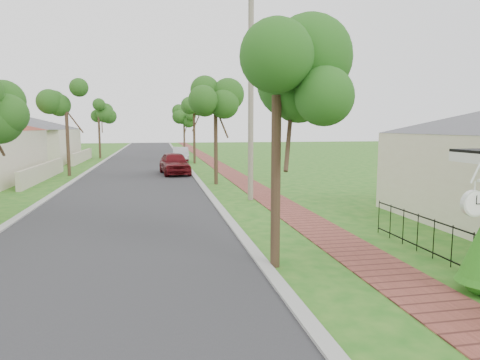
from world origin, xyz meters
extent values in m
plane|color=#1E6117|center=(0.00, 0.00, 0.00)|extent=(160.00, 160.00, 0.00)
cube|color=#28282B|center=(-3.00, 20.00, 0.00)|extent=(7.00, 120.00, 0.02)
cube|color=#9E9E99|center=(0.65, 20.00, 0.00)|extent=(0.30, 120.00, 0.10)
cube|color=#9E9E99|center=(-6.65, 20.00, 0.00)|extent=(0.30, 120.00, 0.10)
cube|color=brown|center=(3.25, 20.00, 0.00)|extent=(1.50, 120.00, 0.03)
cube|color=black|center=(4.90, 0.00, 0.95)|extent=(0.03, 8.00, 0.03)
cube|color=black|center=(4.90, 0.00, 0.15)|extent=(0.03, 8.00, 0.03)
cylinder|color=black|center=(4.90, 0.00, 0.50)|extent=(0.02, 0.02, 1.00)
cylinder|color=black|center=(4.90, 0.67, 0.50)|extent=(0.02, 0.02, 1.00)
cylinder|color=black|center=(4.90, 1.33, 0.50)|extent=(0.02, 0.02, 1.00)
cylinder|color=black|center=(4.90, 2.00, 0.50)|extent=(0.02, 0.02, 1.00)
cylinder|color=black|center=(4.90, 2.67, 0.50)|extent=(0.02, 0.02, 1.00)
cylinder|color=black|center=(4.90, 3.33, 0.50)|extent=(0.02, 0.02, 1.00)
cylinder|color=black|center=(4.90, 4.00, 0.50)|extent=(0.02, 0.02, 1.00)
cylinder|color=#382619|center=(1.50, 16.00, 2.27)|extent=(0.22, 0.22, 4.55)
sphere|color=#144512|center=(1.50, 16.00, 4.68)|extent=(1.70, 1.70, 1.70)
cylinder|color=#382619|center=(1.50, 30.00, 2.45)|extent=(0.22, 0.22, 4.90)
sphere|color=#144512|center=(1.50, 30.00, 5.04)|extent=(1.70, 1.70, 1.70)
cylinder|color=#382619|center=(1.50, 44.00, 2.10)|extent=(0.22, 0.22, 4.20)
sphere|color=#144512|center=(1.50, 44.00, 4.32)|extent=(1.70, 1.70, 1.70)
cylinder|color=#382619|center=(-7.50, 22.00, 2.45)|extent=(0.22, 0.22, 4.90)
sphere|color=#144512|center=(-7.50, 22.00, 5.04)|extent=(1.70, 1.70, 1.70)
cylinder|color=#382619|center=(-7.50, 38.00, 2.27)|extent=(0.22, 0.22, 4.55)
sphere|color=#144512|center=(-7.50, 38.00, 4.68)|extent=(1.70, 1.70, 1.70)
cube|color=#BFB299|center=(-8.60, 20.00, 0.50)|extent=(0.25, 10.00, 1.00)
cube|color=beige|center=(-15.00, 34.00, 1.50)|extent=(11.00, 10.00, 3.00)
pyramid|color=#4C4C51|center=(-15.00, 34.00, 3.80)|extent=(15.56, 15.56, 1.60)
cube|color=#BFB299|center=(-8.60, 34.00, 0.50)|extent=(0.25, 10.00, 1.00)
imported|color=#5D0D13|center=(-0.60, 21.52, 0.76)|extent=(2.21, 4.59, 1.51)
imported|color=#B8B9BB|center=(0.40, 32.13, 0.66)|extent=(1.49, 4.04, 1.32)
cylinder|color=#382619|center=(0.90, 1.50, 1.97)|extent=(0.22, 0.22, 3.94)
sphere|color=#275F1B|center=(0.90, 1.50, 4.06)|extent=(1.96, 1.96, 1.96)
cylinder|color=gray|center=(2.30, 10.53, 4.57)|extent=(0.24, 0.24, 9.15)
cylinder|color=white|center=(3.66, -1.40, 2.14)|extent=(0.02, 0.02, 0.33)
cylinder|color=white|center=(3.66, -1.40, 1.92)|extent=(0.47, 0.10, 0.47)
cylinder|color=white|center=(3.66, -1.45, 1.92)|extent=(0.40, 0.01, 0.40)
cylinder|color=white|center=(3.66, -1.34, 1.92)|extent=(0.40, 0.01, 0.40)
cube|color=black|center=(3.66, -1.46, 1.99)|extent=(0.01, 0.01, 0.16)
cube|color=black|center=(3.70, -1.46, 1.92)|extent=(0.10, 0.01, 0.02)
camera|label=1|loc=(-1.74, -7.83, 3.25)|focal=32.00mm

